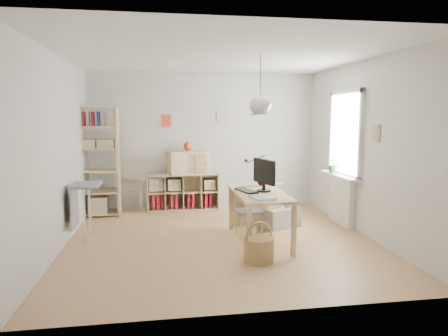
{
  "coord_description": "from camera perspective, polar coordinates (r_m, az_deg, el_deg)",
  "views": [
    {
      "loc": [
        -0.83,
        -5.74,
        1.86
      ],
      "look_at": [
        0.1,
        0.3,
        1.05
      ],
      "focal_mm": 32.0,
      "sensor_mm": 36.0,
      "label": 1
    }
  ],
  "objects": [
    {
      "name": "side_table",
      "position": [
        6.32,
        -19.66,
        -3.77
      ],
      "size": [
        0.4,
        0.55,
        0.85
      ],
      "color": "gray",
      "rests_on": "ground"
    },
    {
      "name": "cube_shelf",
      "position": [
        7.98,
        -6.04,
        -3.78
      ],
      "size": [
        1.4,
        0.38,
        0.72
      ],
      "color": "beige",
      "rests_on": "ground"
    },
    {
      "name": "radiator",
      "position": [
        7.17,
        16.41,
        -4.51
      ],
      "size": [
        0.1,
        0.8,
        0.8
      ],
      "primitive_type": "cube",
      "color": "white",
      "rests_on": "ground"
    },
    {
      "name": "room_shell",
      "position": [
        5.76,
        5.18,
        8.93
      ],
      "size": [
        4.5,
        4.5,
        4.5
      ],
      "color": "white",
      "rests_on": "ground"
    },
    {
      "name": "wicker_basket",
      "position": [
        5.2,
        5.02,
        -11.41
      ],
      "size": [
        0.38,
        0.38,
        0.53
      ],
      "rotation": [
        0.0,
        0.0,
        0.35
      ],
      "color": "olive",
      "rests_on": "ground"
    },
    {
      "name": "keyboard",
      "position": [
        5.86,
        3.21,
        -3.26
      ],
      "size": [
        0.29,
        0.47,
        0.02
      ],
      "primitive_type": "cube",
      "rotation": [
        0.0,
        0.0,
        0.3
      ],
      "color": "black",
      "rests_on": "desk"
    },
    {
      "name": "drawer_chest",
      "position": [
        7.85,
        -5.17,
        0.81
      ],
      "size": [
        0.85,
        0.55,
        0.45
      ],
      "primitive_type": "cube",
      "rotation": [
        0.0,
        0.0,
        0.27
      ],
      "color": "beige",
      "rests_on": "cube_shelf"
    },
    {
      "name": "window_unit",
      "position": [
        7.04,
        17.02,
        4.7
      ],
      "size": [
        0.07,
        1.16,
        1.46
      ],
      "color": "white",
      "rests_on": "ground"
    },
    {
      "name": "storage_chest",
      "position": [
        6.88,
        7.58,
        -6.31
      ],
      "size": [
        0.86,
        0.91,
        0.67
      ],
      "rotation": [
        0.0,
        0.0,
        0.4
      ],
      "color": "silver",
      "rests_on": "ground"
    },
    {
      "name": "desk",
      "position": [
        5.88,
        5.02,
        -4.28
      ],
      "size": [
        0.7,
        1.5,
        0.75
      ],
      "color": "tan",
      "rests_on": "ground"
    },
    {
      "name": "monitor",
      "position": [
        5.85,
        5.74,
        -0.77
      ],
      "size": [
        0.22,
        0.54,
        0.47
      ],
      "rotation": [
        0.0,
        0.0,
        0.28
      ],
      "color": "black",
      "rests_on": "desk"
    },
    {
      "name": "yarn_ball",
      "position": [
        6.32,
        5.46,
        -1.9
      ],
      "size": [
        0.15,
        0.15,
        0.15
      ],
      "primitive_type": "sphere",
      "color": "#540B0F",
      "rests_on": "desk"
    },
    {
      "name": "windowsill",
      "position": [
        7.07,
        16.17,
        -1.12
      ],
      "size": [
        0.22,
        1.2,
        0.06
      ],
      "primitive_type": "cube",
      "color": "white",
      "rests_on": "radiator"
    },
    {
      "name": "paper_tray",
      "position": [
        5.36,
        5.44,
        -4.25
      ],
      "size": [
        0.33,
        0.38,
        0.03
      ],
      "primitive_type": "cube",
      "rotation": [
        0.0,
        0.0,
        0.21
      ],
      "color": "white",
      "rests_on": "desk"
    },
    {
      "name": "tall_bookshelf",
      "position": [
        7.67,
        -17.77,
        1.41
      ],
      "size": [
        0.8,
        0.38,
        2.0
      ],
      "color": "tan",
      "rests_on": "ground"
    },
    {
      "name": "potted_plant",
      "position": [
        7.22,
        15.44,
        0.55
      ],
      "size": [
        0.31,
        0.28,
        0.31
      ],
      "primitive_type": "imported",
      "rotation": [
        0.0,
        0.0,
        -0.13
      ],
      "color": "#325C22",
      "rests_on": "windowsill"
    },
    {
      "name": "ground",
      "position": [
        6.09,
        -0.51,
        -10.24
      ],
      "size": [
        4.5,
        4.5,
        0.0
      ],
      "primitive_type": "plane",
      "color": "tan",
      "rests_on": "ground"
    },
    {
      "name": "task_lamp",
      "position": [
        6.42,
        4.37,
        0.25
      ],
      "size": [
        0.41,
        0.15,
        0.43
      ],
      "color": "black",
      "rests_on": "desk"
    },
    {
      "name": "red_vase",
      "position": [
        7.81,
        -5.22,
        3.1
      ],
      "size": [
        0.15,
        0.15,
        0.18
      ],
      "primitive_type": "ellipsoid",
      "color": "maroon",
      "rests_on": "drawer_chest"
    },
    {
      "name": "chair",
      "position": [
        6.18,
        3.46,
        -5.78
      ],
      "size": [
        0.39,
        0.39,
        0.77
      ],
      "rotation": [
        0.0,
        0.0,
        0.06
      ],
      "color": "gray",
      "rests_on": "ground"
    }
  ]
}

